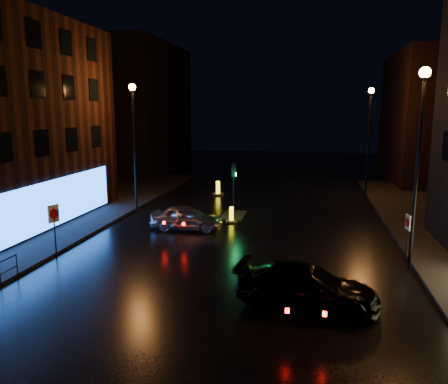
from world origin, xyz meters
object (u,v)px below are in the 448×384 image
Objects in this scene: road_sign_left at (54,218)px; road_sign_right at (408,226)px; bollard_near at (231,219)px; bollard_far at (218,192)px; silver_hatchback at (187,218)px; traffic_signal at (234,209)px; dark_sedan at (307,287)px.

road_sign_right is at bearing 26.89° from road_sign_left.
bollard_far is at bearing 97.17° from bollard_near.
silver_hatchback is 3.13m from bollard_near.
road_sign_right reaches higher than bollard_near.
silver_hatchback is at bearing -105.19° from bollard_far.
bollard_near is 0.48× the size of road_sign_left.
traffic_signal is 11.60m from road_sign_left.
dark_sedan is 7.25m from road_sign_right.
bollard_far is 0.70× the size of road_sign_right.
road_sign_left is (-4.62, -5.77, 1.16)m from silver_hatchback.
traffic_signal is at bearing -87.59° from bollard_far.
road_sign_right reaches higher than silver_hatchback.
dark_sedan is 1.99× the size of road_sign_left.
bollard_near is at bearing -40.67° from road_sign_right.
dark_sedan is (6.81, -8.79, 0.02)m from silver_hatchback.
road_sign_left is at bearing 81.54° from dark_sedan.
bollard_far is 16.89m from road_sign_left.
dark_sedan is 3.33× the size of bollard_far.
silver_hatchback reaches higher than bollard_far.
silver_hatchback is 3.44× the size of bollard_near.
bollard_far is (-7.23, 19.30, -0.47)m from dark_sedan.
dark_sedan is at bearing -77.39° from bollard_near.
bollard_far reaches higher than bollard_near.
road_sign_left reaches higher than road_sign_right.
traffic_signal is 1.46m from bollard_near.
traffic_signal is at bearing 27.24° from dark_sedan.
traffic_signal is 7.34m from bollard_far.
dark_sedan is at bearing 42.34° from road_sign_right.
traffic_signal reaches higher than bollard_far.
road_sign_left is at bearing -0.65° from road_sign_right.
bollard_near is 10.49m from road_sign_right.
bollard_near is 8.72m from bollard_far.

